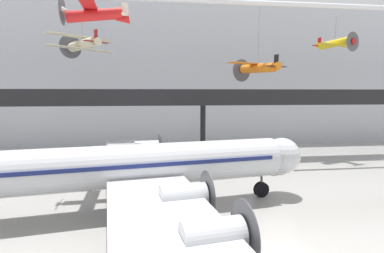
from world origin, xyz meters
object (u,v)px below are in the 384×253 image
(suspended_plane_cream_biplane, at_px, (83,44))
(suspended_plane_orange_highwing, at_px, (258,68))
(airliner_silver_main, at_px, (131,167))
(suspended_plane_red_highwing, at_px, (95,14))
(suspended_plane_yellow_lowwing, at_px, (335,43))

(suspended_plane_cream_biplane, xyz_separation_m, suspended_plane_orange_highwing, (20.82, -3.07, -2.81))
(airliner_silver_main, relative_size, suspended_plane_cream_biplane, 4.59)
(suspended_plane_cream_biplane, relative_size, suspended_plane_orange_highwing, 0.84)
(airliner_silver_main, height_order, suspended_plane_cream_biplane, suspended_plane_cream_biplane)
(suspended_plane_orange_highwing, bearing_deg, suspended_plane_cream_biplane, 57.96)
(airliner_silver_main, relative_size, suspended_plane_red_highwing, 4.69)
(suspended_plane_yellow_lowwing, xyz_separation_m, suspended_plane_red_highwing, (-28.93, -11.00, 0.09))
(airliner_silver_main, distance_m, suspended_plane_cream_biplane, 20.77)
(suspended_plane_cream_biplane, distance_m, suspended_plane_orange_highwing, 21.23)
(airliner_silver_main, height_order, suspended_plane_orange_highwing, suspended_plane_orange_highwing)
(airliner_silver_main, distance_m, suspended_plane_red_highwing, 13.40)
(airliner_silver_main, distance_m, suspended_plane_yellow_lowwing, 32.64)
(suspended_plane_red_highwing, bearing_deg, suspended_plane_orange_highwing, -158.42)
(airliner_silver_main, distance_m, suspended_plane_orange_highwing, 21.06)
(airliner_silver_main, xyz_separation_m, suspended_plane_yellow_lowwing, (25.79, 16.06, 11.92))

